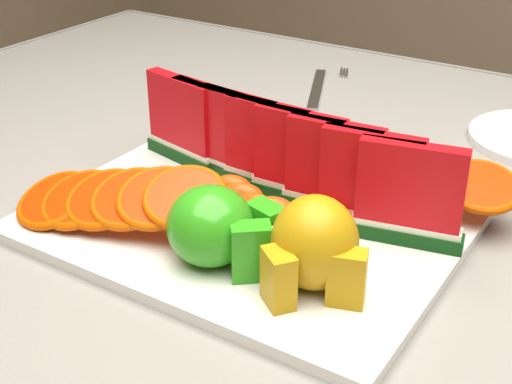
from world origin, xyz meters
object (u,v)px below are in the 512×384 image
object	(u,v)px
platter	(246,223)
fork	(320,87)
apple_cluster	(219,228)
pear_cluster	(314,247)

from	to	relation	value
platter	fork	world-z (taller)	platter
apple_cluster	pear_cluster	bearing A→B (deg)	6.83
apple_cluster	pear_cluster	world-z (taller)	pear_cluster
platter	pear_cluster	bearing A→B (deg)	-30.80
platter	pear_cluster	size ratio (longest dim) A/B	3.90
platter	apple_cluster	size ratio (longest dim) A/B	3.58
apple_cluster	fork	distance (m)	0.50
pear_cluster	fork	xyz separation A→B (m)	(-0.24, 0.46, -0.05)
apple_cluster	fork	size ratio (longest dim) A/B	0.59
platter	fork	bearing A→B (deg)	108.01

